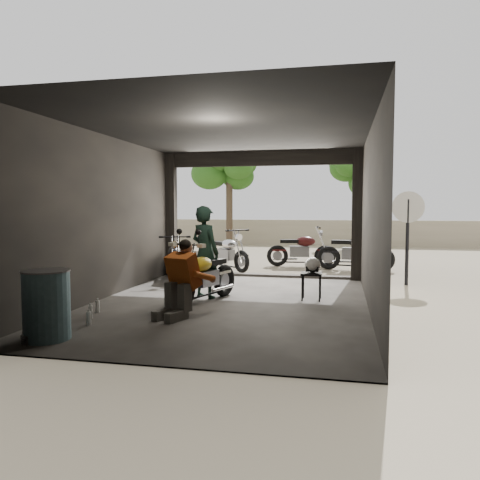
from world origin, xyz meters
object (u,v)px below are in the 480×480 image
at_px(main_bike, 205,272).
at_px(stool, 311,277).
at_px(helmet, 313,265).
at_px(outside_bike_a, 227,250).
at_px(outside_bike_c, 355,248).
at_px(outside_bike_b, 301,247).
at_px(mechanic, 178,281).
at_px(left_bike, 175,257).
at_px(sign_post, 408,223).
at_px(oil_drum, 47,306).
at_px(rider, 205,252).

bearing_deg(main_bike, stool, 35.77).
relative_size(stool, helmet, 1.69).
relative_size(outside_bike_a, outside_bike_c, 0.93).
relative_size(main_bike, helmet, 5.43).
xyz_separation_m(outside_bike_b, mechanic, (-1.37, -7.10, 0.01)).
height_order(outside_bike_c, stool, outside_bike_c).
height_order(outside_bike_b, stool, outside_bike_b).
bearing_deg(outside_bike_a, outside_bike_c, -37.89).
relative_size(left_bike, sign_post, 0.77).
height_order(outside_bike_b, sign_post, sign_post).
bearing_deg(stool, outside_bike_a, 124.11).
relative_size(mechanic, oil_drum, 1.30).
distance_m(main_bike, sign_post, 4.99).
bearing_deg(outside_bike_c, outside_bike_a, 107.84).
height_order(outside_bike_b, outside_bike_c, outside_bike_c).
height_order(outside_bike_a, helmet, outside_bike_a).
bearing_deg(rider, oil_drum, 98.30).
bearing_deg(outside_bike_a, oil_drum, -144.63).
relative_size(main_bike, mechanic, 1.42).
bearing_deg(oil_drum, stool, 46.51).
xyz_separation_m(main_bike, helmet, (1.98, 0.61, 0.11)).
xyz_separation_m(outside_bike_a, outside_bike_b, (2.00, 1.30, 0.01)).
bearing_deg(stool, rider, -174.89).
bearing_deg(outside_bike_c, main_bike, 157.05).
bearing_deg(mechanic, outside_bike_b, 99.07).
distance_m(oil_drum, sign_post, 7.92).
xyz_separation_m(rider, stool, (2.07, 0.18, -0.44)).
bearing_deg(stool, outside_bike_b, 96.96).
bearing_deg(stool, left_bike, 151.29).
bearing_deg(left_bike, rider, -77.48).
xyz_separation_m(outside_bike_b, oil_drum, (-2.67, -8.67, -0.13)).
distance_m(stool, helmet, 0.22).
height_order(mechanic, stool, mechanic).
distance_m(mechanic, oil_drum, 2.04).
distance_m(main_bike, outside_bike_a, 4.50).
bearing_deg(sign_post, outside_bike_b, 128.11).
bearing_deg(outside_bike_b, mechanic, 161.41).
distance_m(outside_bike_a, outside_bike_b, 2.39).
xyz_separation_m(outside_bike_b, sign_post, (2.67, -2.89, 0.83)).
relative_size(outside_bike_a, helmet, 5.44).
bearing_deg(mechanic, main_bike, 108.00).
bearing_deg(rider, stool, -146.02).
relative_size(rider, mechanic, 1.48).
distance_m(helmet, sign_post, 3.12).
bearing_deg(outside_bike_b, left_bike, 131.59).
xyz_separation_m(oil_drum, sign_post, (5.33, 5.78, 0.96)).
distance_m(left_bike, helmet, 3.95).
height_order(outside_bike_c, helmet, outside_bike_c).
height_order(left_bike, oil_drum, left_bike).
xyz_separation_m(main_bike, rider, (-0.11, 0.38, 0.33)).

